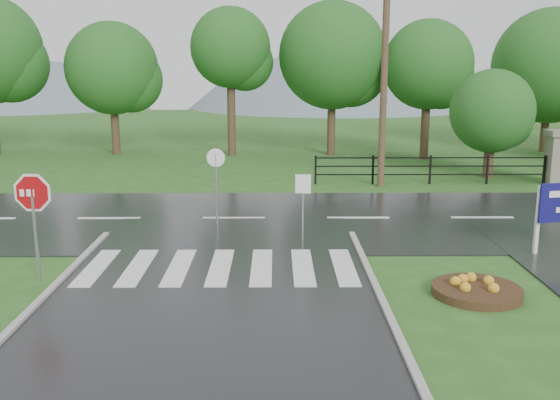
{
  "coord_description": "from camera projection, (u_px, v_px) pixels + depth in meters",
  "views": [
    {
      "loc": [
        1.34,
        -9.42,
        4.85
      ],
      "look_at": [
        1.45,
        6.0,
        1.5
      ],
      "focal_mm": 40.0,
      "sensor_mm": 36.0,
      "label": 1
    }
  ],
  "objects": [
    {
      "name": "flower_bed",
      "position": [
        477.0,
        289.0,
        13.37
      ],
      "size": [
        1.91,
        1.91,
        0.38
      ],
      "color": "#332111",
      "rests_on": "ground"
    },
    {
      "name": "treeline",
      "position": [
        269.0,
        156.0,
        33.69
      ],
      "size": [
        83.2,
        5.2,
        10.0
      ],
      "color": "#1B541A",
      "rests_on": "ground"
    },
    {
      "name": "crosswalk",
      "position": [
        220.0,
        267.0,
        15.1
      ],
      "size": [
        6.5,
        2.8,
        0.02
      ],
      "color": "silver",
      "rests_on": "ground"
    },
    {
      "name": "pillar_west",
      "position": [
        558.0,
        156.0,
        25.7
      ],
      "size": [
        1.0,
        1.0,
        2.24
      ],
      "color": "gray",
      "rests_on": "ground"
    },
    {
      "name": "reg_sign_small",
      "position": [
        303.0,
        194.0,
        17.1
      ],
      "size": [
        0.43,
        0.06,
        1.93
      ],
      "color": "#939399",
      "rests_on": "ground"
    },
    {
      "name": "hills",
      "position": [
        293.0,
        233.0,
        77.07
      ],
      "size": [
        102.0,
        48.0,
        48.0
      ],
      "color": "slate",
      "rests_on": "ground"
    },
    {
      "name": "ground",
      "position": [
        194.0,
        367.0,
        10.23
      ],
      "size": [
        120.0,
        120.0,
        0.0
      ],
      "primitive_type": "plane",
      "color": "#29591D",
      "rests_on": "ground"
    },
    {
      "name": "stop_sign",
      "position": [
        33.0,
        202.0,
        13.87
      ],
      "size": [
        1.18,
        0.17,
        2.67
      ],
      "color": "#939399",
      "rests_on": "ground"
    },
    {
      "name": "main_road",
      "position": [
        234.0,
        219.0,
        20.0
      ],
      "size": [
        90.0,
        8.0,
        0.04
      ],
      "primitive_type": "cube",
      "color": "black",
      "rests_on": "ground"
    },
    {
      "name": "fence_west",
      "position": [
        430.0,
        167.0,
        25.76
      ],
      "size": [
        9.58,
        0.08,
        1.2
      ],
      "color": "black",
      "rests_on": "ground"
    },
    {
      "name": "utility_pole_east",
      "position": [
        384.0,
        82.0,
        24.53
      ],
      "size": [
        1.45,
        0.37,
        8.22
      ],
      "color": "#473523",
      "rests_on": "ground"
    },
    {
      "name": "entrance_tree_left",
      "position": [
        492.0,
        111.0,
        26.79
      ],
      "size": [
        3.59,
        3.59,
        4.7
      ],
      "color": "#3D2B1C",
      "rests_on": "ground"
    },
    {
      "name": "reg_sign_round",
      "position": [
        216.0,
        178.0,
        18.86
      ],
      "size": [
        0.56,
        0.09,
        2.4
      ],
      "color": "#939399",
      "rests_on": "ground"
    }
  ]
}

